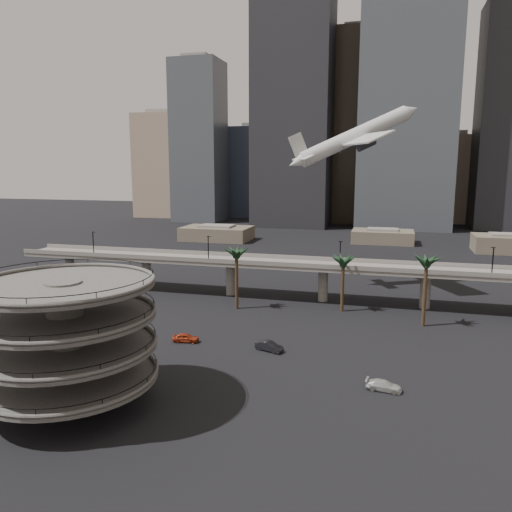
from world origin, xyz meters
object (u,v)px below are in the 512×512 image
(airborne_jet, at_px, (354,137))
(car_b, at_px, (269,346))
(overpass, at_px, (276,267))
(car_c, at_px, (384,385))
(car_a, at_px, (186,338))
(parking_ramp, at_px, (66,332))

(airborne_jet, distance_m, car_b, 62.96)
(overpass, height_order, car_c, overpass)
(car_a, distance_m, car_c, 35.25)
(parking_ramp, bearing_deg, car_b, 52.21)
(overpass, height_order, car_b, overpass)
(car_a, relative_size, car_b, 0.94)
(parking_ramp, relative_size, overpass, 0.17)
(car_c, bearing_deg, overpass, 36.74)
(car_b, bearing_deg, overpass, 29.93)
(car_a, bearing_deg, car_b, -99.81)
(parking_ramp, xyz_separation_m, overpass, (13.00, 59.00, -2.50))
(airborne_jet, xyz_separation_m, car_c, (9.85, -60.92, -36.52))
(overpass, relative_size, airborne_jet, 4.06)
(parking_ramp, relative_size, airborne_jet, 0.69)
(overpass, distance_m, car_a, 34.93)
(car_a, bearing_deg, car_c, -116.24)
(overpass, xyz_separation_m, car_c, (25.33, -43.89, -6.64))
(parking_ramp, bearing_deg, overpass, 77.57)
(car_b, bearing_deg, parking_ramp, 160.83)
(parking_ramp, relative_size, car_a, 4.89)
(parking_ramp, xyz_separation_m, airborne_jet, (28.48, 76.02, 27.39))
(airborne_jet, bearing_deg, parking_ramp, -139.33)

